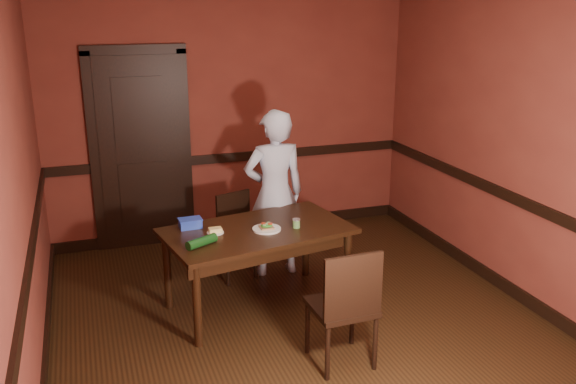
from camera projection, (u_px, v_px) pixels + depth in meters
floor at (302, 325)px, 5.05m from camera, size 4.00×4.50×0.01m
wall_back at (232, 117)px, 6.68m from camera, size 4.00×0.02×2.70m
wall_front at (484, 296)px, 2.62m from camera, size 4.00×0.02×2.70m
wall_left at (20, 193)px, 4.03m from camera, size 0.02×4.50×2.70m
wall_right at (519, 148)px, 5.27m from camera, size 0.02×4.50×2.70m
dado_back at (233, 157)px, 6.80m from camera, size 4.00×0.03×0.10m
dado_left at (31, 255)px, 4.17m from camera, size 0.03×4.50×0.10m
dado_right at (512, 198)px, 5.40m from camera, size 0.03×4.50×0.10m
baseboard_back at (235, 228)px, 7.05m from camera, size 4.00×0.03×0.12m
baseboard_left at (45, 362)px, 4.42m from camera, size 0.03×4.50×0.12m
baseboard_right at (502, 284)px, 5.65m from camera, size 0.03×4.50×0.12m
door at (141, 148)px, 6.42m from camera, size 1.05×0.07×2.20m
dining_table at (258, 268)px, 5.26m from camera, size 1.67×1.13×0.72m
chair_far at (232, 237)px, 5.84m from camera, size 0.48×0.48×0.80m
chair_near at (341, 304)px, 4.41m from camera, size 0.45×0.45×0.93m
person at (275, 194)px, 5.81m from camera, size 0.60×0.40×1.62m
sandwich_plate at (267, 228)px, 5.12m from camera, size 0.24×0.24×0.06m
sauce_jar at (296, 223)px, 5.16m from camera, size 0.07×0.07×0.08m
cheese_saucer at (215, 231)px, 5.05m from camera, size 0.14×0.14×0.04m
food_tub at (190, 223)px, 5.16m from camera, size 0.20×0.14×0.08m
wrapped_veg at (202, 242)px, 4.77m from camera, size 0.27×0.19×0.07m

